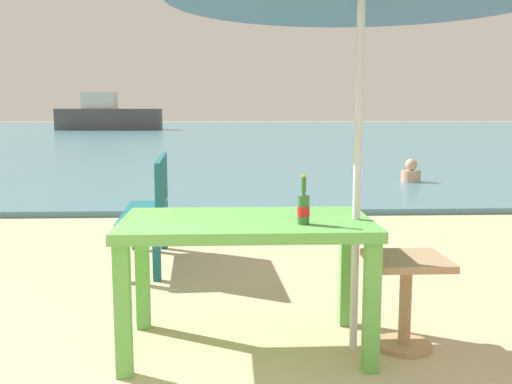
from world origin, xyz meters
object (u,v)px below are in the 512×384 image
side_table_wood (406,289)px  picnic_table_green (246,238)px  beer_bottle_amber (303,207)px  bench_teal_center (152,204)px  swimmer_person (411,173)px  boat_fishing_trawler (108,116)px

side_table_wood → picnic_table_green: bearing=177.4°
picnic_table_green → beer_bottle_amber: (0.30, -0.17, 0.20)m
bench_teal_center → swimmer_person: size_ratio=2.97×
bench_teal_center → boat_fishing_trawler: size_ratio=0.20×
beer_bottle_amber → boat_fishing_trawler: (-7.78, 33.27, 0.04)m
swimmer_person → boat_fishing_trawler: boat_fishing_trawler is taller
picnic_table_green → bench_teal_center: bench_teal_center is taller
swimmer_person → boat_fishing_trawler: (-10.60, 26.10, 0.65)m
picnic_table_green → swimmer_person: bearing=66.0°
side_table_wood → swimmer_person: side_table_wood is taller
picnic_table_green → boat_fishing_trawler: size_ratio=0.23×
picnic_table_green → boat_fishing_trawler: bearing=102.7°
beer_bottle_amber → bench_teal_center: bearing=117.5°
boat_fishing_trawler → swimmer_person: bearing=-67.9°
picnic_table_green → beer_bottle_amber: beer_bottle_amber is taller
side_table_wood → swimmer_person: bearing=72.6°
picnic_table_green → beer_bottle_amber: size_ratio=5.28×
bench_teal_center → boat_fishing_trawler: bearing=102.1°
bench_teal_center → swimmer_person: 6.41m
bench_teal_center → swimmer_person: bench_teal_center is taller
bench_teal_center → side_table_wood: bearing=-49.2°
picnic_table_green → side_table_wood: picnic_table_green is taller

